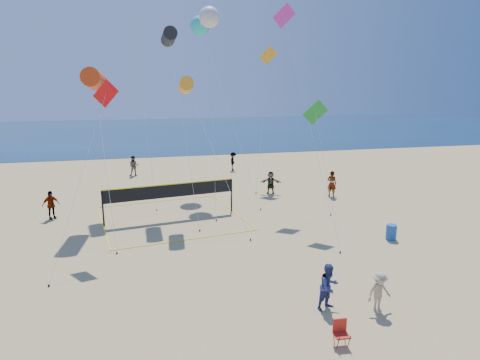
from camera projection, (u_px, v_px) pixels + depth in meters
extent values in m
plane|color=tan|center=(287.00, 356.00, 13.42)|extent=(120.00, 120.00, 0.00)
cube|color=navy|center=(167.00, 131.00, 72.27)|extent=(140.00, 50.00, 0.03)
imported|color=navy|center=(329.00, 287.00, 16.02)|extent=(1.05, 0.93, 1.79)
imported|color=tan|center=(379.00, 292.00, 15.86)|extent=(1.07, 0.71, 1.54)
imported|color=gray|center=(51.00, 205.00, 26.53)|extent=(1.12, 0.92, 1.79)
imported|color=gray|center=(271.00, 183.00, 32.50)|extent=(1.66, 0.95, 1.71)
imported|color=gray|center=(332.00, 184.00, 31.65)|extent=(0.83, 0.83, 1.93)
imported|color=gray|center=(134.00, 166.00, 38.49)|extent=(0.95, 0.78, 1.82)
imported|color=gray|center=(233.00, 161.00, 40.93)|extent=(0.94, 1.26, 1.74)
cube|color=red|center=(342.00, 335.00, 13.84)|extent=(0.49, 0.45, 0.05)
cube|color=red|center=(340.00, 325.00, 13.96)|extent=(0.47, 0.07, 0.47)
cylinder|color=black|center=(338.00, 344.00, 13.68)|extent=(0.04, 0.24, 0.61)
cylinder|color=black|center=(334.00, 338.00, 14.01)|extent=(0.04, 0.24, 0.61)
cylinder|color=black|center=(349.00, 343.00, 13.74)|extent=(0.04, 0.24, 0.61)
cylinder|color=black|center=(345.00, 336.00, 14.07)|extent=(0.04, 0.24, 0.61)
cylinder|color=#184AA2|center=(391.00, 232.00, 23.15)|extent=(0.57, 0.57, 0.83)
cylinder|color=black|center=(103.00, 209.00, 25.12)|extent=(0.10, 0.10, 2.16)
cylinder|color=black|center=(231.00, 195.00, 28.08)|extent=(0.10, 0.10, 2.16)
cube|color=black|center=(170.00, 191.00, 26.45)|extent=(8.00, 1.31, 0.81)
cube|color=#F9F91A|center=(170.00, 184.00, 26.35)|extent=(8.00, 1.32, 0.06)
cube|color=#F9F91A|center=(189.00, 240.00, 23.19)|extent=(8.21, 1.38, 0.02)
cube|color=#F9F91A|center=(158.00, 201.00, 30.50)|extent=(8.21, 1.38, 0.02)
cylinder|color=red|center=(95.00, 80.00, 25.29)|extent=(1.36, 2.76, 1.46)
cylinder|color=silver|center=(105.00, 159.00, 23.28)|extent=(1.08, 6.51, 8.42)
cylinder|color=black|center=(117.00, 253.00, 21.27)|extent=(0.08, 0.08, 0.10)
cylinder|color=black|center=(169.00, 37.00, 27.82)|extent=(0.98, 2.17, 1.16)
cylinder|color=silver|center=(183.00, 127.00, 26.15)|extent=(0.94, 6.42, 11.17)
cylinder|color=black|center=(200.00, 230.00, 24.48)|extent=(0.08, 0.08, 0.10)
cylinder|color=orange|center=(186.00, 85.00, 25.65)|extent=(0.92, 2.03, 1.09)
cylinder|color=silver|center=(216.00, 158.00, 24.35)|extent=(2.73, 5.32, 8.11)
cylinder|color=black|center=(251.00, 240.00, 23.05)|extent=(0.08, 0.08, 0.10)
cube|color=red|center=(106.00, 94.00, 21.50)|extent=(1.34, 0.64, 1.45)
cylinder|color=silver|center=(80.00, 181.00, 19.70)|extent=(2.47, 5.09, 7.75)
cylinder|color=black|center=(49.00, 286.00, 17.90)|extent=(0.08, 0.08, 0.10)
cube|color=green|center=(315.00, 112.00, 24.51)|extent=(1.48, 0.28, 1.48)
cylinder|color=silver|center=(327.00, 178.00, 22.94)|extent=(0.40, 4.82, 6.61)
cylinder|color=black|center=(340.00, 252.00, 21.36)|extent=(0.08, 0.08, 0.10)
cube|color=#DE32AC|center=(284.00, 15.00, 28.83)|extent=(1.68, 0.22, 1.66)
cylinder|color=silver|center=(307.00, 112.00, 28.07)|extent=(1.77, 5.05, 12.66)
cylinder|color=black|center=(331.00, 215.00, 27.31)|extent=(0.08, 0.08, 0.10)
sphere|color=silver|center=(209.00, 17.00, 31.64)|extent=(1.59, 1.59, 1.54)
cylinder|color=silver|center=(212.00, 109.00, 28.96)|extent=(1.12, 8.51, 12.95)
cylinder|color=black|center=(216.00, 220.00, 26.28)|extent=(0.08, 0.08, 0.10)
sphere|color=#25BEC1|center=(200.00, 26.00, 33.62)|extent=(1.55, 1.55, 1.52)
cylinder|color=silver|center=(228.00, 110.00, 31.05)|extent=(2.60, 9.05, 12.60)
cylinder|color=black|center=(261.00, 209.00, 28.47)|extent=(0.08, 0.08, 0.10)
cylinder|color=silver|center=(141.00, 88.00, 29.20)|extent=(1.21, 5.90, 15.75)
cylinder|color=black|center=(157.00, 210.00, 28.33)|extent=(0.08, 0.08, 0.10)
cube|color=orange|center=(268.00, 56.00, 34.86)|extent=(1.50, 0.36, 1.51)
cylinder|color=silver|center=(262.00, 122.00, 33.75)|extent=(2.13, 4.36, 10.37)
cylinder|color=black|center=(256.00, 193.00, 32.63)|extent=(0.08, 0.08, 0.10)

